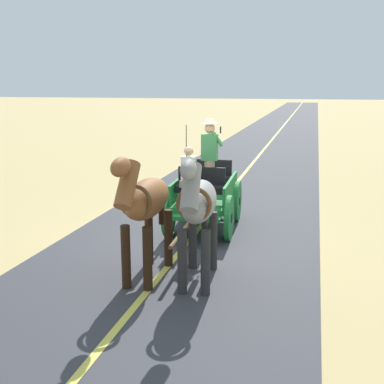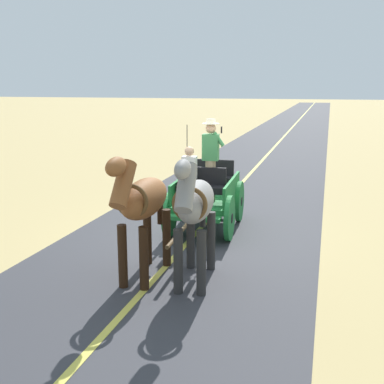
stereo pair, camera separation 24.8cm
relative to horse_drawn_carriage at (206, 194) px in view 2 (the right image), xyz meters
name	(u,v)px [view 2 (the right image)]	position (x,y,z in m)	size (l,w,h in m)	color
ground_plane	(196,234)	(0.12, 0.43, -0.82)	(200.00, 200.00, 0.00)	tan
road_surface	(196,234)	(0.12, 0.43, -0.81)	(5.32, 160.00, 0.01)	#38383D
road_centre_stripe	(196,234)	(0.12, 0.43, -0.81)	(0.12, 160.00, 0.00)	#DBCC4C
horse_drawn_carriage	(206,194)	(0.00, 0.00, 0.00)	(1.51, 4.51, 2.50)	#1E7233
horse_near_side	(195,205)	(-0.57, 3.01, 0.51)	(0.71, 2.14, 2.21)	gray
horse_off_side	(142,202)	(0.31, 3.05, 0.51)	(0.57, 2.13, 2.21)	brown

